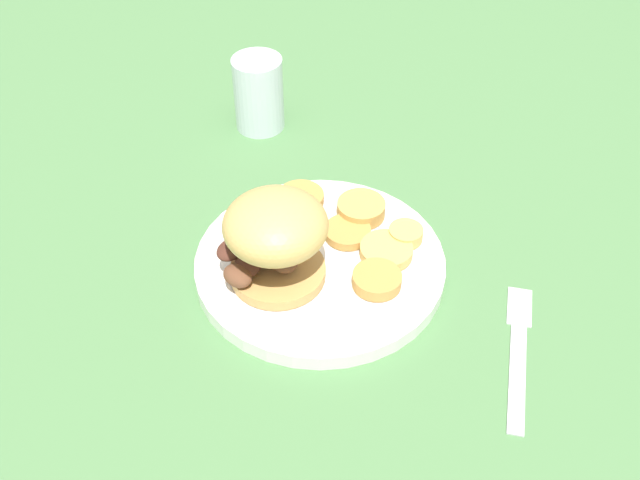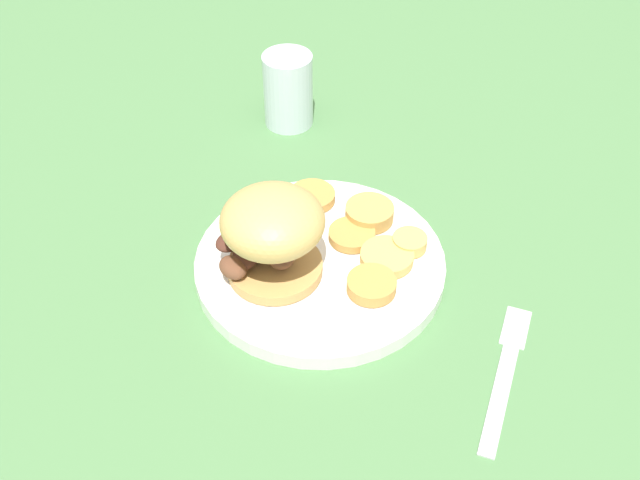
% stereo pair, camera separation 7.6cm
% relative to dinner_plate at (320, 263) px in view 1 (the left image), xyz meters
% --- Properties ---
extents(ground_plane, '(4.00, 4.00, 0.00)m').
position_rel_dinner_plate_xyz_m(ground_plane, '(0.00, 0.00, -0.01)').
color(ground_plane, '#4C7A47').
extents(dinner_plate, '(0.26, 0.26, 0.02)m').
position_rel_dinner_plate_xyz_m(dinner_plate, '(0.00, 0.00, 0.00)').
color(dinner_plate, white).
rests_on(dinner_plate, ground_plane).
extents(sandwich, '(0.10, 0.12, 0.10)m').
position_rel_dinner_plate_xyz_m(sandwich, '(0.05, -0.02, 0.06)').
color(sandwich, tan).
rests_on(sandwich, dinner_plate).
extents(potato_round_0, '(0.05, 0.05, 0.01)m').
position_rel_dinner_plate_xyz_m(potato_round_0, '(-0.06, -0.07, 0.01)').
color(potato_round_0, '#BC8942').
rests_on(potato_round_0, dinner_plate).
extents(potato_round_1, '(0.06, 0.06, 0.01)m').
position_rel_dinner_plate_xyz_m(potato_round_1, '(-0.04, 0.05, 0.01)').
color(potato_round_1, tan).
rests_on(potato_round_1, dinner_plate).
extents(potato_round_2, '(0.05, 0.05, 0.01)m').
position_rel_dinner_plate_xyz_m(potato_round_2, '(-0.00, 0.07, 0.01)').
color(potato_round_2, '#BC8942').
rests_on(potato_round_2, dinner_plate).
extents(potato_round_3, '(0.05, 0.05, 0.01)m').
position_rel_dinner_plate_xyz_m(potato_round_3, '(-0.04, 0.01, 0.01)').
color(potato_round_3, '#BC8942').
rests_on(potato_round_3, dinner_plate).
extents(potato_round_4, '(0.04, 0.04, 0.01)m').
position_rel_dinner_plate_xyz_m(potato_round_4, '(-0.07, 0.06, 0.02)').
color(potato_round_4, tan).
rests_on(potato_round_4, dinner_plate).
extents(potato_round_5, '(0.05, 0.05, 0.02)m').
position_rel_dinner_plate_xyz_m(potato_round_5, '(-0.08, 0.00, 0.02)').
color(potato_round_5, tan).
rests_on(potato_round_5, dinner_plate).
extents(fork, '(0.17, 0.08, 0.00)m').
position_rel_dinner_plate_xyz_m(fork, '(-0.01, 0.22, -0.01)').
color(fork, silver).
rests_on(fork, ground_plane).
extents(drinking_glass, '(0.06, 0.06, 0.10)m').
position_rel_dinner_plate_xyz_m(drinking_glass, '(-0.18, -0.21, 0.04)').
color(drinking_glass, silver).
rests_on(drinking_glass, ground_plane).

